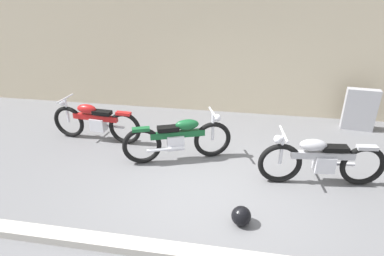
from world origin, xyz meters
name	(u,v)px	position (x,y,z in m)	size (l,w,h in m)	color
ground_plane	(207,191)	(0.00, 0.00, 0.00)	(40.00, 40.00, 0.00)	slate
building_wall	(228,46)	(0.00, 3.79, 1.74)	(18.00, 0.30, 3.48)	beige
curb_strip	(193,254)	(0.00, -1.48, 0.06)	(18.00, 0.24, 0.12)	#B7B2A8
stone_marker	(360,110)	(3.20, 3.06, 0.50)	(0.71, 0.20, 1.00)	#9E9EA3
helmet	(241,216)	(0.59, -0.73, 0.15)	(0.29, 0.29, 0.29)	black
motorcycle_silver	(321,160)	(1.88, 0.56, 0.47)	(2.16, 0.61, 0.97)	black
motorcycle_red	(95,121)	(-2.68, 1.48, 0.45)	(2.10, 0.59, 0.94)	black
motorcycle_green	(179,139)	(-0.69, 0.95, 0.46)	(2.04, 0.96, 0.96)	black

